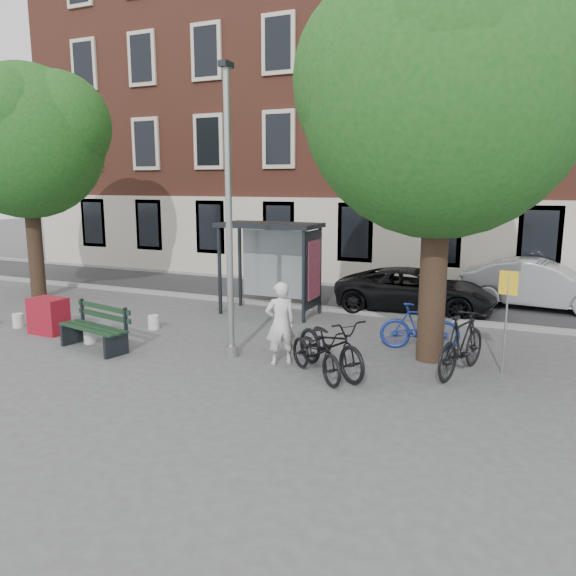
# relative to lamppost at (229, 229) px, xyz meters

# --- Properties ---
(ground) EXTENTS (90.00, 90.00, 0.00)m
(ground) POSITION_rel_lamppost_xyz_m (0.00, 0.00, -2.78)
(ground) COLOR #4C4C4F
(ground) RESTS_ON ground
(road) EXTENTS (40.00, 4.00, 0.01)m
(road) POSITION_rel_lamppost_xyz_m (0.00, 7.00, -2.78)
(road) COLOR #28282B
(road) RESTS_ON ground
(curb_near) EXTENTS (40.00, 0.25, 0.12)m
(curb_near) POSITION_rel_lamppost_xyz_m (0.00, 5.00, -2.72)
(curb_near) COLOR gray
(curb_near) RESTS_ON ground
(curb_far) EXTENTS (40.00, 0.25, 0.12)m
(curb_far) POSITION_rel_lamppost_xyz_m (0.00, 9.00, -2.72)
(curb_far) COLOR gray
(curb_far) RESTS_ON ground
(building_row) EXTENTS (30.00, 8.00, 14.00)m
(building_row) POSITION_rel_lamppost_xyz_m (0.00, 13.00, 4.22)
(building_row) COLOR brown
(building_row) RESTS_ON ground
(lamppost) EXTENTS (0.28, 0.35, 6.11)m
(lamppost) POSITION_rel_lamppost_xyz_m (0.00, 0.00, 0.00)
(lamppost) COLOR #9EA0A3
(lamppost) RESTS_ON ground
(tree_right) EXTENTS (5.76, 5.60, 8.20)m
(tree_right) POSITION_rel_lamppost_xyz_m (4.01, 1.38, 2.83)
(tree_right) COLOR black
(tree_right) RESTS_ON ground
(tree_left) EXTENTS (5.18, 4.86, 7.40)m
(tree_left) POSITION_rel_lamppost_xyz_m (-8.99, 2.88, 2.43)
(tree_left) COLOR black
(tree_left) RESTS_ON ground
(bus_shelter) EXTENTS (2.85, 1.45, 2.62)m
(bus_shelter) POSITION_rel_lamppost_xyz_m (-0.61, 4.11, -0.87)
(bus_shelter) COLOR #1E2328
(bus_shelter) RESTS_ON ground
(painter) EXTENTS (0.76, 0.73, 1.75)m
(painter) POSITION_rel_lamppost_xyz_m (1.20, -0.04, -1.91)
(painter) COLOR silver
(painter) RESTS_ON ground
(bench) EXTENTS (1.99, 1.02, 0.98)m
(bench) POSITION_rel_lamppost_xyz_m (-3.08, -0.78, -2.33)
(bench) COLOR #1E2328
(bench) RESTS_ON ground
(bike_a) EXTENTS (2.25, 1.92, 1.16)m
(bike_a) POSITION_rel_lamppost_xyz_m (2.34, -0.15, -2.20)
(bike_a) COLOR black
(bike_a) RESTS_ON ground
(bike_b) EXTENTS (1.85, 0.93, 1.07)m
(bike_b) POSITION_rel_lamppost_xyz_m (3.65, 2.18, -2.25)
(bike_b) COLOR navy
(bike_b) RESTS_ON ground
(bike_c) EXTENTS (1.87, 1.72, 0.99)m
(bike_c) POSITION_rel_lamppost_xyz_m (2.17, -0.50, -2.29)
(bike_c) COLOR black
(bike_c) RESTS_ON ground
(bike_d) EXTENTS (1.13, 2.16, 1.25)m
(bike_d) POSITION_rel_lamppost_xyz_m (4.72, 0.81, -2.16)
(bike_d) COLOR black
(bike_d) RESTS_ON ground
(car_dark) EXTENTS (4.68, 2.37, 1.27)m
(car_dark) POSITION_rel_lamppost_xyz_m (2.76, 6.00, -2.15)
(car_dark) COLOR black
(car_dark) RESTS_ON ground
(car_silver) EXTENTS (4.59, 1.97, 1.47)m
(car_silver) POSITION_rel_lamppost_xyz_m (6.10, 7.89, -2.05)
(car_silver) COLOR #9EA0A6
(car_silver) RESTS_ON ground
(red_stand) EXTENTS (0.93, 0.64, 0.90)m
(red_stand) POSITION_rel_lamppost_xyz_m (-5.14, -0.20, -2.33)
(red_stand) COLOR maroon
(red_stand) RESTS_ON ground
(bucket_a) EXTENTS (0.30, 0.30, 0.36)m
(bucket_a) POSITION_rel_lamppost_xyz_m (-3.00, 1.21, -2.60)
(bucket_a) COLOR white
(bucket_a) RESTS_ON ground
(bucket_b) EXTENTS (0.35, 0.35, 0.36)m
(bucket_b) POSITION_rel_lamppost_xyz_m (-6.36, -0.09, -2.60)
(bucket_b) COLOR silver
(bucket_b) RESTS_ON ground
(bucket_c) EXTENTS (0.37, 0.37, 0.36)m
(bucket_c) POSITION_rel_lamppost_xyz_m (-3.56, -0.47, -2.60)
(bucket_c) COLOR silver
(bucket_c) RESTS_ON ground
(notice_sign) EXTENTS (0.35, 0.12, 2.07)m
(notice_sign) POSITION_rel_lamppost_xyz_m (5.48, 1.18, -1.25)
(notice_sign) COLOR #9EA0A3
(notice_sign) RESTS_ON ground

